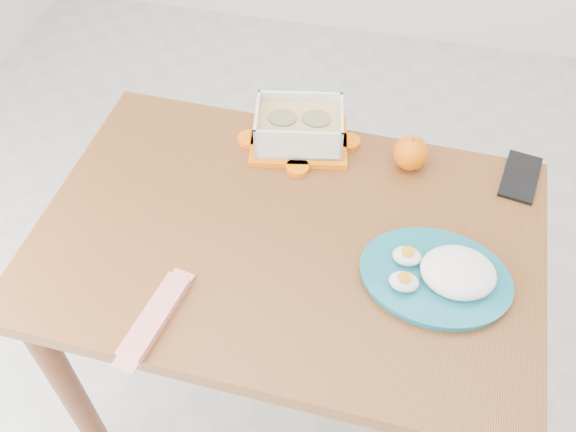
% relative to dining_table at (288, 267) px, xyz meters
% --- Properties ---
extents(ground, '(3.50, 3.50, 0.00)m').
position_rel_dining_table_xyz_m(ground, '(0.10, 0.15, -0.63)').
color(ground, '#B7B7B2').
rests_on(ground, ground).
extents(dining_table, '(1.07, 0.73, 0.75)m').
position_rel_dining_table_xyz_m(dining_table, '(0.00, 0.00, 0.00)').
color(dining_table, brown).
rests_on(dining_table, ground).
extents(food_container, '(0.26, 0.21, 0.10)m').
position_rel_dining_table_xyz_m(food_container, '(-0.04, 0.28, 0.16)').
color(food_container, orange).
rests_on(food_container, dining_table).
extents(orange_fruit, '(0.08, 0.08, 0.08)m').
position_rel_dining_table_xyz_m(orange_fruit, '(0.22, 0.26, 0.16)').
color(orange_fruit, orange).
rests_on(orange_fruit, dining_table).
extents(rice_plate, '(0.32, 0.32, 0.08)m').
position_rel_dining_table_xyz_m(rice_plate, '(0.32, -0.05, 0.14)').
color(rice_plate, '#16697C').
rests_on(rice_plate, dining_table).
extents(candy_bar, '(0.08, 0.20, 0.02)m').
position_rel_dining_table_xyz_m(candy_bar, '(-0.20, -0.26, 0.13)').
color(candy_bar, red).
rests_on(candy_bar, dining_table).
extents(smartphone, '(0.10, 0.16, 0.01)m').
position_rel_dining_table_xyz_m(smartphone, '(0.48, 0.28, 0.12)').
color(smartphone, black).
rests_on(smartphone, dining_table).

